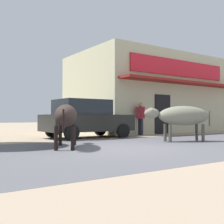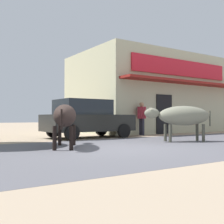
# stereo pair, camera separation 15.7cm
# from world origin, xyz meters

# --- Properties ---
(ground) EXTENTS (80.00, 80.00, 0.00)m
(ground) POSITION_xyz_m (0.00, 0.00, 0.00)
(ground) COLOR tan
(asphalt_road) EXTENTS (72.00, 6.24, 0.00)m
(asphalt_road) POSITION_xyz_m (0.00, 0.00, 0.00)
(asphalt_road) COLOR #55555B
(asphalt_road) RESTS_ON ground
(storefront_right_club) EXTENTS (8.94, 6.84, 4.68)m
(storefront_right_club) POSITION_xyz_m (7.49, 7.48, 2.34)
(storefront_right_club) COLOR #B9B794
(storefront_right_club) RESTS_ON ground
(parked_hatchback_car) EXTENTS (3.84, 2.06, 1.64)m
(parked_hatchback_car) POSITION_xyz_m (1.27, 4.22, 0.84)
(parked_hatchback_car) COLOR black
(parked_hatchback_car) RESTS_ON ground
(cow_near_brown) EXTENTS (1.70, 2.59, 1.27)m
(cow_near_brown) POSITION_xyz_m (-1.13, 1.10, 0.92)
(cow_near_brown) COLOR #2E221E
(cow_near_brown) RESTS_ON ground
(cow_far_dark) EXTENTS (2.44, 1.50, 1.31)m
(cow_far_dark) POSITION_xyz_m (3.27, 0.58, 0.93)
(cow_far_dark) COLOR slate
(cow_far_dark) RESTS_ON ground
(pedestrian_by_shop) EXTENTS (0.47, 0.61, 1.62)m
(pedestrian_by_shop) POSITION_xyz_m (4.34, 4.20, 0.95)
(pedestrian_by_shop) COLOR #262633
(pedestrian_by_shop) RESTS_ON ground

